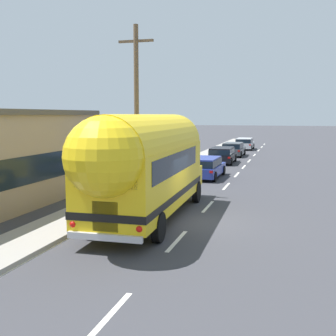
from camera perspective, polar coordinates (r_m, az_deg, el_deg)
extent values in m
plane|color=#38383D|center=(16.42, 3.55, -7.29)|extent=(300.00, 300.00, 0.00)
cube|color=silver|center=(9.21, -8.10, -19.31)|extent=(0.14, 2.40, 0.01)
cube|color=silver|center=(14.00, 1.21, -9.83)|extent=(0.14, 2.40, 0.01)
cube|color=silver|center=(19.12, 5.42, -5.21)|extent=(0.14, 2.40, 0.01)
cube|color=silver|center=(24.62, 7.89, -2.45)|extent=(0.14, 2.40, 0.01)
cube|color=silver|center=(29.44, 9.28, -0.89)|extent=(0.14, 2.40, 0.01)
cube|color=silver|center=(33.96, 10.22, 0.16)|extent=(0.14, 2.40, 0.01)
cube|color=silver|center=(38.42, 10.92, 0.95)|extent=(0.14, 2.40, 0.01)
cube|color=silver|center=(44.14, 11.62, 1.73)|extent=(0.14, 2.40, 0.01)
cube|color=silver|center=(49.90, 12.15, 2.34)|extent=(0.14, 2.40, 0.01)
cube|color=silver|center=(55.56, 12.57, 2.81)|extent=(0.14, 2.40, 0.01)
cube|color=silver|center=(60.90, 12.90, 3.17)|extent=(0.14, 2.40, 0.01)
cube|color=silver|center=(28.70, 1.80, -1.01)|extent=(0.12, 80.00, 0.01)
cube|color=gray|center=(27.07, -1.40, -1.35)|extent=(2.09, 90.00, 0.15)
cylinder|color=brown|center=(21.35, -4.28, 7.58)|extent=(0.24, 0.24, 8.50)
cube|color=brown|center=(21.65, -4.36, 16.75)|extent=(1.80, 0.12, 0.12)
cube|color=yellow|center=(16.33, -2.68, -1.09)|extent=(2.72, 8.58, 2.30)
cylinder|color=yellow|center=(16.21, -2.70, 2.93)|extent=(2.66, 8.48, 2.45)
sphere|color=yellow|center=(12.27, -8.58, 1.48)|extent=(2.40, 2.40, 2.40)
cube|color=yellow|center=(21.12, 1.31, -1.04)|extent=(2.29, 1.36, 0.95)
cube|color=black|center=(16.44, -2.66, -3.34)|extent=(2.76, 8.62, 0.24)
cube|color=black|center=(15.97, -3.01, 0.89)|extent=(2.70, 6.78, 0.76)
cube|color=black|center=(12.32, -8.56, -0.84)|extent=(2.00, 0.13, 0.84)
cube|color=black|center=(12.54, -8.47, -6.50)|extent=(0.80, 0.08, 0.90)
cube|color=silver|center=(12.62, -8.58, -9.24)|extent=(2.34, 0.20, 0.20)
sphere|color=red|center=(13.05, -12.74, -7.43)|extent=(0.20, 0.20, 0.20)
sphere|color=red|center=(12.25, -3.89, -8.23)|extent=(0.20, 0.20, 0.20)
cube|color=black|center=(20.39, 0.93, 2.41)|extent=(2.14, 0.15, 0.96)
cube|color=silver|center=(21.80, 1.73, -1.12)|extent=(0.90, 0.12, 0.56)
cylinder|color=black|center=(20.52, -2.56, -2.92)|extent=(0.29, 1.01, 1.00)
cylinder|color=black|center=(19.96, 3.88, -3.22)|extent=(0.29, 1.01, 1.00)
cylinder|color=black|center=(14.56, -10.25, -7.25)|extent=(0.29, 1.01, 1.00)
cylinder|color=black|center=(13.76, -1.29, -7.99)|extent=(0.29, 1.01, 1.00)
cube|color=navy|center=(27.75, 5.20, -0.24)|extent=(1.89, 4.55, 0.60)
cube|color=navy|center=(27.22, 5.01, 0.83)|extent=(1.66, 3.10, 0.55)
cube|color=black|center=(27.22, 5.01, 0.77)|extent=(1.72, 3.14, 0.43)
cube|color=red|center=(25.71, 2.44, -0.41)|extent=(0.20, 0.04, 0.14)
cube|color=red|center=(25.36, 5.85, -0.54)|extent=(0.20, 0.04, 0.14)
cylinder|color=black|center=(29.47, 4.20, -0.19)|extent=(0.21, 0.64, 0.64)
cylinder|color=black|center=(29.13, 7.50, -0.32)|extent=(0.21, 0.64, 0.64)
cylinder|color=black|center=(26.47, 2.67, -1.02)|extent=(0.21, 0.64, 0.64)
cylinder|color=black|center=(26.09, 6.32, -1.18)|extent=(0.21, 0.64, 0.64)
cube|color=black|center=(36.28, 7.39, 1.48)|extent=(1.97, 4.49, 0.60)
cube|color=black|center=(35.76, 7.30, 2.33)|extent=(1.75, 3.24, 0.55)
cube|color=black|center=(35.77, 7.30, 2.28)|extent=(1.81, 3.28, 0.43)
cube|color=red|center=(34.19, 5.50, 1.46)|extent=(0.20, 0.04, 0.14)
cube|color=red|center=(33.95, 8.26, 1.38)|extent=(0.20, 0.04, 0.14)
cylinder|color=black|center=(37.94, 6.34, 1.44)|extent=(0.21, 0.64, 0.64)
cylinder|color=black|center=(37.71, 9.07, 1.36)|extent=(0.21, 0.64, 0.64)
cylinder|color=black|center=(34.94, 5.56, 0.96)|extent=(0.21, 0.64, 0.64)
cylinder|color=black|center=(34.68, 8.53, 0.87)|extent=(0.21, 0.64, 0.64)
cube|color=#474C51|center=(42.63, 8.88, 2.30)|extent=(1.94, 4.24, 0.60)
cube|color=#474C51|center=(42.12, 8.80, 3.03)|extent=(1.71, 2.79, 0.55)
cube|color=black|center=(42.12, 8.80, 2.99)|extent=(1.77, 2.83, 0.43)
cube|color=red|center=(40.67, 7.32, 2.35)|extent=(0.20, 0.04, 0.14)
cube|color=red|center=(40.42, 9.57, 2.28)|extent=(0.20, 0.04, 0.14)
cylinder|color=black|center=(44.16, 8.01, 2.23)|extent=(0.21, 0.64, 0.64)
cylinder|color=black|center=(43.91, 10.29, 2.15)|extent=(0.21, 0.64, 0.64)
cylinder|color=black|center=(41.41, 7.37, 1.91)|extent=(0.21, 0.64, 0.64)
cylinder|color=black|center=(41.14, 9.80, 1.83)|extent=(0.21, 0.64, 0.64)
cube|color=silver|center=(50.98, 10.34, 3.06)|extent=(1.89, 4.21, 0.60)
cube|color=silver|center=(50.47, 10.29, 3.68)|extent=(1.68, 2.96, 0.55)
cube|color=black|center=(50.48, 10.29, 3.65)|extent=(1.74, 3.00, 0.43)
cube|color=red|center=(48.97, 9.13, 3.14)|extent=(0.20, 0.04, 0.14)
cube|color=red|center=(48.79, 11.04, 3.08)|extent=(0.20, 0.04, 0.14)
cylinder|color=black|center=(52.49, 9.52, 2.98)|extent=(0.20, 0.64, 0.64)
cylinder|color=black|center=(52.31, 11.47, 2.92)|extent=(0.20, 0.64, 0.64)
cylinder|color=black|center=(49.71, 9.13, 2.76)|extent=(0.20, 0.64, 0.64)
cylinder|color=black|center=(49.52, 11.20, 2.69)|extent=(0.20, 0.64, 0.64)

